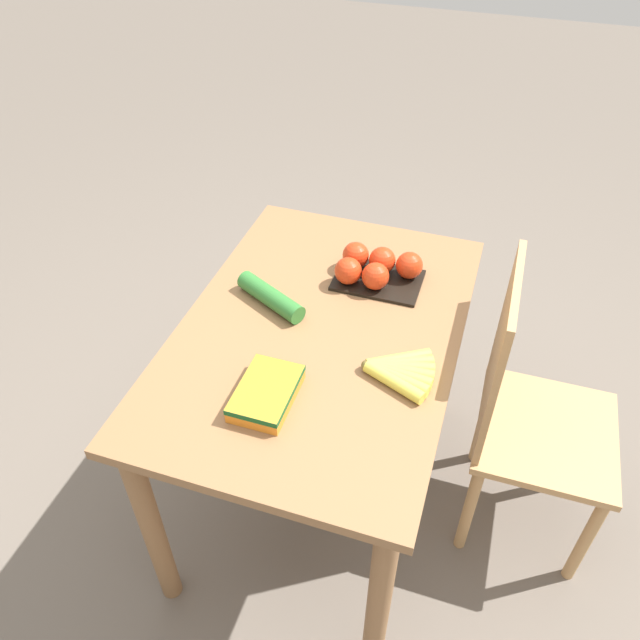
{
  "coord_description": "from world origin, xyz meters",
  "views": [
    {
      "loc": [
        1.21,
        0.4,
        1.9
      ],
      "look_at": [
        0.0,
        0.0,
        0.78
      ],
      "focal_mm": 35.0,
      "sensor_mm": 36.0,
      "label": 1
    }
  ],
  "objects": [
    {
      "name": "ground_plane",
      "position": [
        0.0,
        0.0,
        0.0
      ],
      "size": [
        12.0,
        12.0,
        0.0
      ],
      "primitive_type": "plane",
      "color": "#665B51"
    },
    {
      "name": "dining_table",
      "position": [
        0.0,
        0.0,
        0.63
      ],
      "size": [
        1.11,
        0.76,
        0.75
      ],
      "color": "olive",
      "rests_on": "ground_plane"
    },
    {
      "name": "chair",
      "position": [
        -0.11,
        0.6,
        0.48
      ],
      "size": [
        0.42,
        0.4,
        0.95
      ],
      "rotation": [
        0.0,
        0.0,
        3.15
      ],
      "color": "tan",
      "rests_on": "ground_plane"
    },
    {
      "name": "banana_bunch",
      "position": [
        0.11,
        0.24,
        0.77
      ],
      "size": [
        0.19,
        0.19,
        0.03
      ],
      "color": "brown",
      "rests_on": "dining_table"
    },
    {
      "name": "tomato_pack",
      "position": [
        -0.26,
        0.09,
        0.8
      ],
      "size": [
        0.18,
        0.26,
        0.09
      ],
      "color": "black",
      "rests_on": "dining_table"
    },
    {
      "name": "carrot_bag",
      "position": [
        0.29,
        -0.04,
        0.78
      ],
      "size": [
        0.2,
        0.13,
        0.04
      ],
      "color": "orange",
      "rests_on": "dining_table"
    },
    {
      "name": "cucumber_near",
      "position": [
        -0.05,
        -0.17,
        0.78
      ],
      "size": [
        0.15,
        0.23,
        0.05
      ],
      "color": "#2D702D",
      "rests_on": "dining_table"
    }
  ]
}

